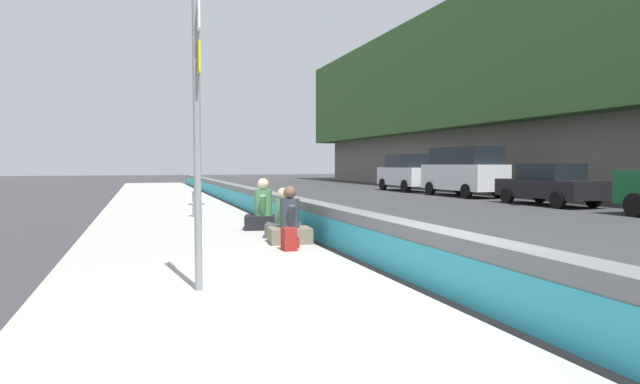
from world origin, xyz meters
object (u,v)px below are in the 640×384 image
at_px(seated_person_foreground, 290,225).
at_px(seated_person_middle, 283,221).
at_px(parked_car_fourth, 463,170).
at_px(route_sign_post, 197,120).
at_px(seated_person_rear, 263,213).
at_px(parked_car_midline, 407,172).
at_px(fire_hydrant, 196,201).
at_px(parked_car_third, 549,184).
at_px(backpack, 289,239).

height_order(seated_person_foreground, seated_person_middle, seated_person_foreground).
distance_m(seated_person_middle, parked_car_fourth, 18.30).
bearing_deg(route_sign_post, seated_person_rear, -19.80).
bearing_deg(route_sign_post, parked_car_midline, -33.17).
height_order(seated_person_middle, parked_car_fourth, parked_car_fourth).
relative_size(fire_hydrant, parked_car_third, 0.19).
xyz_separation_m(fire_hydrant, parked_car_fourth, (7.87, -14.35, 0.77)).
bearing_deg(seated_person_rear, parked_car_third, -68.49).
distance_m(fire_hydrant, parked_car_third, 14.29).
height_order(route_sign_post, parked_car_midline, route_sign_post).
relative_size(fire_hydrant, parked_car_fourth, 0.17).
distance_m(seated_person_middle, parked_car_midline, 22.64).
relative_size(route_sign_post, parked_car_fourth, 0.70).
bearing_deg(backpack, route_sign_post, 144.21).
bearing_deg(parked_car_third, backpack, 122.24).
xyz_separation_m(fire_hydrant, parked_car_midline, (13.67, -14.16, 0.60)).
xyz_separation_m(backpack, parked_car_fourth, (14.63, -13.37, 1.02)).
bearing_deg(route_sign_post, parked_car_third, -54.13).
bearing_deg(backpack, seated_person_rear, -4.22).
distance_m(fire_hydrant, parked_car_fourth, 16.38).
distance_m(parked_car_fourth, parked_car_midline, 5.81).
bearing_deg(seated_person_rear, parked_car_fourth, -49.01).
height_order(parked_car_third, parked_car_midline, parked_car_midline).
xyz_separation_m(route_sign_post, parked_car_third, (10.89, -15.06, -1.35)).
relative_size(seated_person_foreground, parked_car_fourth, 0.22).
distance_m(seated_person_foreground, parked_car_third, 14.98).
relative_size(seated_person_middle, parked_car_midline, 0.22).
xyz_separation_m(seated_person_rear, backpack, (-3.22, 0.24, -0.18)).
height_order(seated_person_foreground, parked_car_midline, parked_car_midline).
relative_size(seated_person_foreground, seated_person_rear, 0.93).
bearing_deg(fire_hydrant, parked_car_third, -83.68).
distance_m(fire_hydrant, seated_person_middle, 5.14).
relative_size(seated_person_foreground, seated_person_middle, 1.07).
height_order(parked_car_third, parked_car_fourth, parked_car_fourth).
relative_size(backpack, parked_car_fourth, 0.08).
height_order(seated_person_rear, backpack, seated_person_rear).
xyz_separation_m(seated_person_foreground, parked_car_third, (7.47, -12.97, 0.37)).
bearing_deg(seated_person_rear, backpack, 175.78).
bearing_deg(backpack, parked_car_fourth, -42.42).
bearing_deg(parked_car_third, route_sign_post, 125.87).
xyz_separation_m(route_sign_post, parked_car_fourth, (17.18, -15.21, -0.86)).
relative_size(route_sign_post, backpack, 9.00).
xyz_separation_m(seated_person_middle, parked_car_third, (6.54, -12.86, 0.40)).
bearing_deg(route_sign_post, seated_person_middle, -26.78).
bearing_deg(parked_car_third, parked_car_fourth, -1.37).
bearing_deg(parked_car_third, parked_car_midline, 0.16).
xyz_separation_m(parked_car_third, parked_car_fourth, (6.29, -0.15, 0.49)).
xyz_separation_m(backpack, parked_car_midline, (20.44, -13.19, 0.85)).
xyz_separation_m(seated_person_middle, parked_car_fourth, (12.83, -13.01, 0.89)).
bearing_deg(seated_person_foreground, parked_car_third, -60.06).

